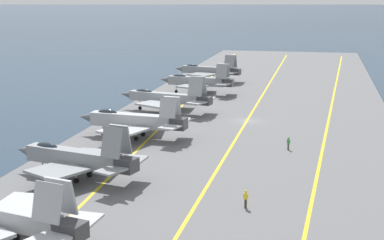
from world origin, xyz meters
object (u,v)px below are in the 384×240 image
parked_jet_third (133,121)px  crew_yellow_vest (246,198)px  parked_jet_fourth (167,98)px  parked_jet_fifth (198,81)px  parked_jet_second (76,158)px  crew_green_vest (288,143)px  parked_jet_sixth (209,70)px

parked_jet_third → crew_yellow_vest: bearing=-141.8°
parked_jet_fourth → parked_jet_fifth: bearing=-4.1°
parked_jet_second → parked_jet_third: parked_jet_second is taller
crew_yellow_vest → crew_green_vest: size_ratio=1.05×
parked_jet_third → parked_jet_fifth: parked_jet_fifth is taller
parked_jet_fifth → parked_jet_sixth: 17.10m
parked_jet_second → parked_jet_fifth: (55.84, -1.52, 0.16)m
parked_jet_fifth → crew_yellow_vest: bearing=-164.0°
parked_jet_second → crew_green_vest: (17.16, -21.53, -1.48)m
parked_jet_fourth → parked_jet_sixth: 35.74m
parked_jet_second → parked_jet_third: (18.88, -0.27, 0.03)m
parked_jet_second → parked_jet_fourth: bearing=-0.3°
parked_jet_sixth → parked_jet_fifth: bearing=-176.3°
crew_yellow_vest → crew_green_vest: crew_yellow_vest is taller
parked_jet_sixth → crew_yellow_vest: parked_jet_sixth is taller
parked_jet_fifth → crew_green_vest: parked_jet_fifth is taller
crew_yellow_vest → crew_green_vest: (21.91, -2.66, -0.04)m
parked_jet_fourth → parked_jet_fifth: 18.72m
parked_jet_third → parked_jet_fifth: 36.99m
parked_jet_fourth → parked_jet_sixth: bearing=-0.4°
parked_jet_fourth → parked_jet_fifth: parked_jet_fourth is taller
parked_jet_fifth → parked_jet_third: bearing=178.1°
parked_jet_sixth → crew_yellow_vest: bearing=-166.6°
parked_jet_fourth → crew_yellow_vest: parked_jet_fourth is taller
parked_jet_third → parked_jet_fifth: size_ratio=1.05×
parked_jet_fourth → parked_jet_sixth: parked_jet_fourth is taller
crew_green_vest → parked_jet_second: bearing=128.6°
parked_jet_third → crew_green_vest: parked_jet_third is taller
crew_yellow_vest → parked_jet_fourth: bearing=24.0°
parked_jet_third → parked_jet_sixth: parked_jet_sixth is taller
parked_jet_third → parked_jet_fourth: (18.30, 0.09, 0.04)m
parked_jet_fifth → crew_yellow_vest: parked_jet_fifth is taller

